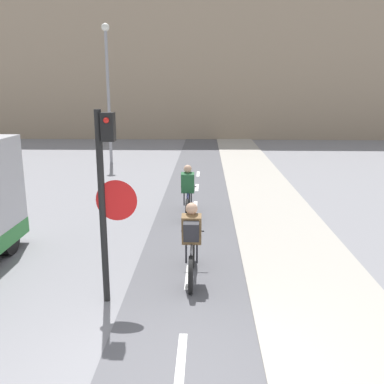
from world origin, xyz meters
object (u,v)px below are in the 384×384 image
(street_lamp_far, at_px, (108,79))
(cyclist_far, at_px, (188,194))
(cyclist_near, at_px, (192,244))
(traffic_light_pole, at_px, (106,187))

(street_lamp_far, height_order, cyclist_far, street_lamp_far)
(street_lamp_far, relative_size, cyclist_far, 3.57)
(cyclist_near, distance_m, cyclist_far, 4.05)
(traffic_light_pole, height_order, cyclist_near, traffic_light_pole)
(traffic_light_pole, xyz_separation_m, cyclist_near, (1.33, 0.85, -1.27))
(traffic_light_pole, relative_size, cyclist_far, 1.80)
(cyclist_near, xyz_separation_m, cyclist_far, (-0.24, 4.04, -0.05))
(traffic_light_pole, xyz_separation_m, street_lamp_far, (-2.97, 13.68, 1.93))
(traffic_light_pole, distance_m, cyclist_near, 2.03)
(traffic_light_pole, height_order, street_lamp_far, street_lamp_far)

